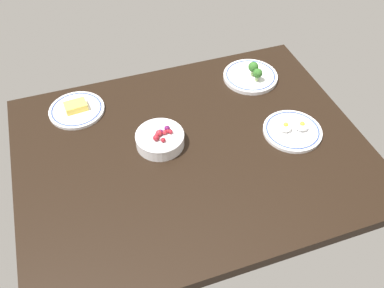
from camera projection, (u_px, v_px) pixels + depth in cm
name	position (u px, v px, depth cm)	size (l,w,h in cm)	color
dining_table	(192.00, 152.00, 141.48)	(115.65, 90.08, 4.00)	black
bowl_berries	(160.00, 139.00, 139.44)	(16.39, 16.39, 6.40)	silver
plate_cheese	(77.00, 109.00, 151.85)	(19.99, 19.99, 3.68)	silver
plate_eggs	(293.00, 130.00, 144.41)	(20.28, 20.28, 4.45)	silver
plate_broccoli	(251.00, 76.00, 164.62)	(21.35, 21.35, 7.69)	silver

